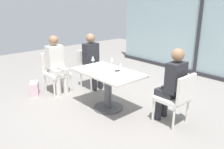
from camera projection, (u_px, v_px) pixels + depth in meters
ground_plane at (108, 108)px, 4.32m from camera, size 12.00×12.00×0.00m
window_wall_backdrop at (199, 30)px, 5.97m from camera, size 5.38×0.10×2.70m
dining_table_main at (108, 82)px, 4.16m from camera, size 1.29×0.76×0.73m
chair_side_end at (55, 70)px, 5.01m from camera, size 0.50×0.46×0.87m
chair_far_right at (177, 96)px, 3.62m from camera, size 0.50×0.46×0.87m
chair_far_left at (90, 66)px, 5.28m from camera, size 0.50×0.46×0.87m
person_side_end at (57, 62)px, 4.86m from camera, size 0.39×0.34×1.26m
person_far_right at (172, 82)px, 3.64m from camera, size 0.39×0.34×1.26m
person_far_left at (93, 59)px, 5.14m from camera, size 0.39×0.34×1.26m
wine_glass_0 at (101, 68)px, 3.84m from camera, size 0.07×0.07×0.18m
wine_glass_1 at (121, 66)px, 3.96m from camera, size 0.07×0.07×0.18m
wine_glass_2 at (100, 64)px, 4.10m from camera, size 0.07×0.07×0.18m
wine_glass_3 at (112, 59)px, 4.42m from camera, size 0.07×0.07×0.18m
wine_glass_4 at (93, 58)px, 4.47m from camera, size 0.07×0.07×0.18m
wine_glass_5 at (121, 71)px, 3.65m from camera, size 0.07×0.07×0.18m
coffee_cup at (113, 71)px, 3.96m from camera, size 0.08×0.08×0.09m
cell_phone_on_table at (117, 71)px, 4.12m from camera, size 0.12×0.16×0.01m
handbag_0 at (35, 88)px, 4.91m from camera, size 0.34×0.28×0.28m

